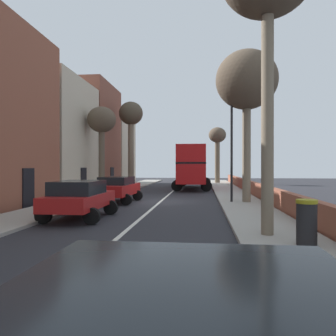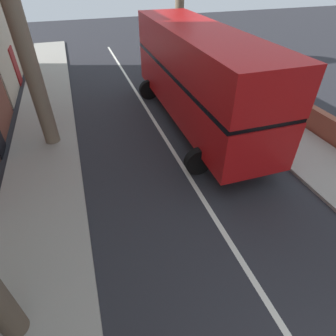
% 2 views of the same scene
% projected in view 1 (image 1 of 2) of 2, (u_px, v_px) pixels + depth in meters
% --- Properties ---
extents(ground_plane, '(84.00, 84.00, 0.00)m').
position_uv_depth(ground_plane, '(161.00, 201.00, 20.36)').
color(ground_plane, '#28282D').
extents(road_centre_line, '(0.16, 54.00, 0.01)m').
position_uv_depth(road_centre_line, '(161.00, 201.00, 20.36)').
color(road_centre_line, silver).
rests_on(road_centre_line, ground).
extents(sidewalk_left, '(2.60, 60.00, 0.12)m').
position_uv_depth(sidewalk_left, '(85.00, 200.00, 20.86)').
color(sidewalk_left, '#9E998E').
rests_on(sidewalk_left, ground).
extents(sidewalk_right, '(2.60, 60.00, 0.12)m').
position_uv_depth(sidewalk_right, '(240.00, 201.00, 19.85)').
color(sidewalk_right, '#9E998E').
rests_on(sidewalk_right, ground).
extents(terraced_houses_left, '(4.07, 47.68, 10.45)m').
position_uv_depth(terraced_houses_left, '(32.00, 127.00, 21.30)').
color(terraced_houses_left, brown).
rests_on(terraced_houses_left, ground).
extents(boundary_wall_right, '(0.36, 54.00, 1.02)m').
position_uv_depth(boundary_wall_right, '(266.00, 194.00, 19.69)').
color(boundary_wall_right, brown).
rests_on(boundary_wall_right, ground).
extents(double_decker_bus, '(3.63, 10.15, 4.06)m').
position_uv_depth(double_decker_bus, '(193.00, 165.00, 31.87)').
color(double_decker_bus, red).
rests_on(double_decker_bus, ground).
extents(parked_car_red_left_1, '(2.54, 4.19, 1.60)m').
position_uv_depth(parked_car_red_left_1, '(79.00, 197.00, 13.53)').
color(parked_car_red_left_1, '#AD1919').
rests_on(parked_car_red_left_1, ground).
extents(parked_car_red_left_2, '(2.57, 4.38, 1.58)m').
position_uv_depth(parked_car_red_left_2, '(118.00, 188.00, 19.69)').
color(parked_car_red_left_2, '#AD1919').
rests_on(parked_car_red_left_2, ground).
extents(street_tree_left_0, '(2.40, 2.40, 8.59)m').
position_uv_depth(street_tree_left_0, '(131.00, 119.00, 32.79)').
color(street_tree_left_0, '#7A6B56').
rests_on(street_tree_left_0, sidewalk_left).
extents(street_tree_right_1, '(2.19, 2.19, 7.03)m').
position_uv_depth(street_tree_right_1, '(217.00, 140.00, 41.22)').
color(street_tree_right_1, brown).
rests_on(street_tree_right_1, sidewalk_right).
extents(street_tree_right_3, '(3.60, 3.60, 8.87)m').
position_uv_depth(street_tree_right_3, '(247.00, 82.00, 19.05)').
color(street_tree_right_3, '#7A6B56').
rests_on(street_tree_right_3, sidewalk_right).
extents(street_tree_left_4, '(2.23, 2.23, 6.75)m').
position_uv_depth(street_tree_left_4, '(102.00, 124.00, 25.50)').
color(street_tree_left_4, brown).
rests_on(street_tree_left_4, sidewalk_left).
extents(lamppost_right, '(0.32, 0.32, 6.31)m').
position_uv_depth(lamppost_right, '(232.00, 139.00, 19.14)').
color(lamppost_right, black).
rests_on(lamppost_right, sidewalk_right).
extents(litter_bin_right, '(0.55, 0.55, 1.20)m').
position_uv_depth(litter_bin_right, '(307.00, 222.00, 8.55)').
color(litter_bin_right, black).
rests_on(litter_bin_right, sidewalk_right).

